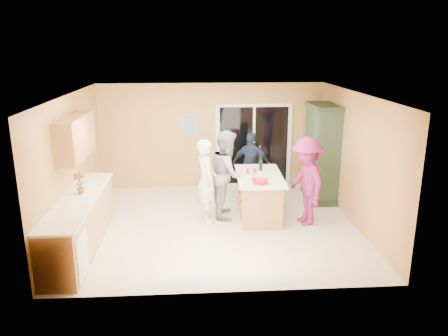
{
  "coord_description": "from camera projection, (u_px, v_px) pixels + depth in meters",
  "views": [
    {
      "loc": [
        -0.4,
        -8.13,
        3.48
      ],
      "look_at": [
        0.15,
        0.1,
        1.15
      ],
      "focal_mm": 35.0,
      "sensor_mm": 36.0,
      "label": 1
    }
  ],
  "objects": [
    {
      "name": "serving_bowl",
      "position": [
        260.0,
        182.0,
        8.42
      ],
      "size": [
        0.38,
        0.38,
        0.08
      ],
      "primitive_type": "imported",
      "rotation": [
        0.0,
        0.0,
        -0.25
      ],
      "color": "red",
      "rests_on": "kitchen_island"
    },
    {
      "name": "woman_grey",
      "position": [
        227.0,
        174.0,
        9.04
      ],
      "size": [
        0.77,
        0.94,
        1.81
      ],
      "primitive_type": "imported",
      "rotation": [
        0.0,
        0.0,
        1.47
      ],
      "color": "gray",
      "rests_on": "floor"
    },
    {
      "name": "white_plate",
      "position": [
        259.0,
        171.0,
        9.21
      ],
      "size": [
        0.24,
        0.24,
        0.01
      ],
      "primitive_type": "cylinder",
      "rotation": [
        0.0,
        0.0,
        -0.1
      ],
      "color": "silver",
      "rests_on": "kitchen_island"
    },
    {
      "name": "woman_magenta",
      "position": [
        306.0,
        181.0,
        8.61
      ],
      "size": [
        0.85,
        1.24,
        1.77
      ],
      "primitive_type": "imported",
      "rotation": [
        0.0,
        0.0,
        -1.39
      ],
      "color": "#881D67",
      "rests_on": "floor"
    },
    {
      "name": "woman_navy",
      "position": [
        251.0,
        165.0,
        10.25
      ],
      "size": [
        0.97,
        0.63,
        1.54
      ],
      "primitive_type": "imported",
      "rotation": [
        0.0,
        0.0,
        2.83
      ],
      "color": "#1A253A",
      "rests_on": "floor"
    },
    {
      "name": "wall_back",
      "position": [
        212.0,
        136.0,
        10.82
      ],
      "size": [
        5.5,
        0.1,
        2.6
      ],
      "primitive_type": "cube",
      "color": "#EDB161",
      "rests_on": "ground"
    },
    {
      "name": "floor",
      "position": [
        217.0,
        224.0,
        8.77
      ],
      "size": [
        5.5,
        5.5,
        0.0
      ],
      "primitive_type": "plane",
      "color": "beige",
      "rests_on": "ground"
    },
    {
      "name": "upper_cabinets",
      "position": [
        75.0,
        137.0,
        7.91
      ],
      "size": [
        0.35,
        1.6,
        0.75
      ],
      "primitive_type": "cube",
      "color": "tan",
      "rests_on": "wall_left"
    },
    {
      "name": "wall_left",
      "position": [
        71.0,
        165.0,
        8.24
      ],
      "size": [
        0.1,
        5.0,
        2.6
      ],
      "primitive_type": "cube",
      "color": "#EDB161",
      "rests_on": "ground"
    },
    {
      "name": "framed_picture",
      "position": [
        189.0,
        125.0,
        10.68
      ],
      "size": [
        0.46,
        0.04,
        0.56
      ],
      "color": "tan",
      "rests_on": "wall_back"
    },
    {
      "name": "green_hutch",
      "position": [
        322.0,
        154.0,
        9.98
      ],
      "size": [
        0.64,
        1.21,
        2.22
      ],
      "color": "#213522",
      "rests_on": "floor"
    },
    {
      "name": "sliding_door",
      "position": [
        254.0,
        146.0,
        10.92
      ],
      "size": [
        1.9,
        0.07,
        2.1
      ],
      "color": "silver",
      "rests_on": "floor"
    },
    {
      "name": "tumbler_near",
      "position": [
        248.0,
        171.0,
        9.06
      ],
      "size": [
        0.08,
        0.08,
        0.1
      ],
      "primitive_type": "cylinder",
      "rotation": [
        0.0,
        0.0,
        0.29
      ],
      "color": "red",
      "rests_on": "kitchen_island"
    },
    {
      "name": "woman_white",
      "position": [
        206.0,
        181.0,
        8.76
      ],
      "size": [
        0.54,
        0.7,
        1.7
      ],
      "primitive_type": "imported",
      "rotation": [
        0.0,
        0.0,
        1.81
      ],
      "color": "white",
      "rests_on": "floor"
    },
    {
      "name": "left_cabinet_run",
      "position": [
        78.0,
        227.0,
        7.48
      ],
      "size": [
        0.65,
        3.05,
        1.24
      ],
      "color": "tan",
      "rests_on": "floor"
    },
    {
      "name": "wall_right",
      "position": [
        356.0,
        160.0,
        8.6
      ],
      "size": [
        0.1,
        5.0,
        2.6
      ],
      "primitive_type": "cube",
      "color": "#EDB161",
      "rests_on": "ground"
    },
    {
      "name": "tulip_vase",
      "position": [
        79.0,
        183.0,
        7.66
      ],
      "size": [
        0.23,
        0.17,
        0.4
      ],
      "primitive_type": "imported",
      "rotation": [
        0.0,
        0.0,
        -0.11
      ],
      "color": "red",
      "rests_on": "left_cabinet_run"
    },
    {
      "name": "ceiling",
      "position": [
        216.0,
        94.0,
        8.07
      ],
      "size": [
        5.5,
        5.0,
        0.1
      ],
      "primitive_type": "cube",
      "color": "silver",
      "rests_on": "wall_back"
    },
    {
      "name": "wine_bottle",
      "position": [
        261.0,
        165.0,
        9.23
      ],
      "size": [
        0.08,
        0.08,
        0.34
      ],
      "rotation": [
        0.0,
        0.0,
        -0.3
      ],
      "color": "black",
      "rests_on": "kitchen_island"
    },
    {
      "name": "wall_front",
      "position": [
        226.0,
        209.0,
        6.02
      ],
      "size": [
        5.5,
        0.1,
        2.6
      ],
      "primitive_type": "cube",
      "color": "#EDB161",
      "rests_on": "ground"
    },
    {
      "name": "kitchen_island",
      "position": [
        259.0,
        197.0,
        9.11
      ],
      "size": [
        0.99,
        1.74,
        0.9
      ],
      "rotation": [
        0.0,
        0.0,
        -0.03
      ],
      "color": "tan",
      "rests_on": "floor"
    },
    {
      "name": "tumbler_far",
      "position": [
        255.0,
        171.0,
        9.12
      ],
      "size": [
        0.08,
        0.08,
        0.1
      ],
      "primitive_type": "cylinder",
      "rotation": [
        0.0,
        0.0,
        -0.17
      ],
      "color": "red",
      "rests_on": "kitchen_island"
    }
  ]
}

